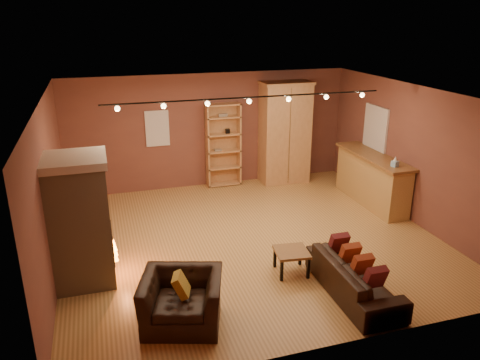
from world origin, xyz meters
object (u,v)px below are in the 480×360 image
object	(u,v)px
bar_counter	(372,179)
bookcase	(223,144)
coffee_table	(292,254)
fireplace	(81,221)
armoire	(285,133)
loveseat	(354,271)
armchair	(181,292)

from	to	relation	value
bar_counter	bookcase	bearing A→B (deg)	143.07
bar_counter	coffee_table	xyz separation A→B (m)	(-2.95, -2.32, -0.23)
fireplace	bar_counter	xyz separation A→B (m)	(6.24, 1.55, -0.48)
bookcase	armoire	world-z (taller)	armoire
bookcase	fireplace	bearing A→B (deg)	-131.63
fireplace	armoire	size ratio (longest dim) A/B	0.83
bookcase	bar_counter	bearing A→B (deg)	-36.93
bar_counter	loveseat	xyz separation A→B (m)	(-2.28, -3.19, -0.19)
bar_counter	armchair	world-z (taller)	bar_counter
bookcase	armchair	xyz separation A→B (m)	(-2.03, -5.31, -0.57)
armoire	coffee_table	xyz separation A→B (m)	(-1.60, -4.30, -0.94)
armchair	loveseat	bearing A→B (deg)	15.79
bookcase	armchair	distance (m)	5.71
bookcase	loveseat	xyz separation A→B (m)	(0.64, -5.38, -0.67)
fireplace	coffee_table	world-z (taller)	fireplace
fireplace	bookcase	xyz separation A→B (m)	(3.32, 3.74, -0.00)
loveseat	armoire	bearing A→B (deg)	-9.32
loveseat	armchair	xyz separation A→B (m)	(-2.68, 0.08, 0.09)
armoire	coffee_table	world-z (taller)	armoire
bookcase	armchair	size ratio (longest dim) A/B	1.64
fireplace	armoire	xyz separation A→B (m)	(4.89, 3.52, 0.23)
armoire	armchair	world-z (taller)	armoire
bar_counter	armchair	distance (m)	5.85
armoire	coffee_table	bearing A→B (deg)	-110.46
bar_counter	loveseat	size ratio (longest dim) A/B	1.23
bar_counter	armchair	bearing A→B (deg)	-147.82
armoire	bar_counter	distance (m)	2.50
loveseat	bar_counter	bearing A→B (deg)	-34.66
loveseat	coffee_table	xyz separation A→B (m)	(-0.68, 0.87, -0.04)
armoire	armchair	xyz separation A→B (m)	(-3.60, -5.09, -0.80)
coffee_table	bookcase	bearing A→B (deg)	89.53
armoire	bar_counter	xyz separation A→B (m)	(1.35, -1.98, -0.71)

